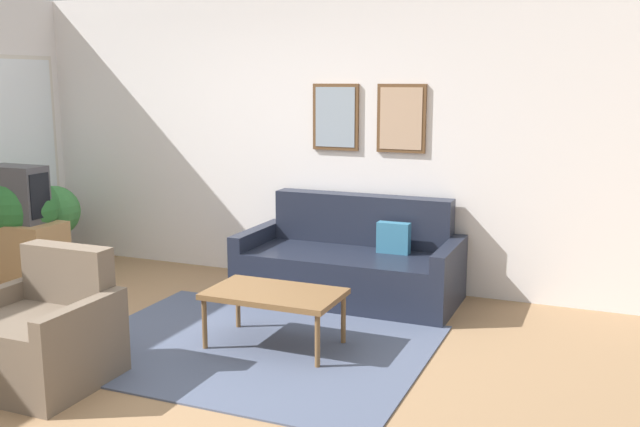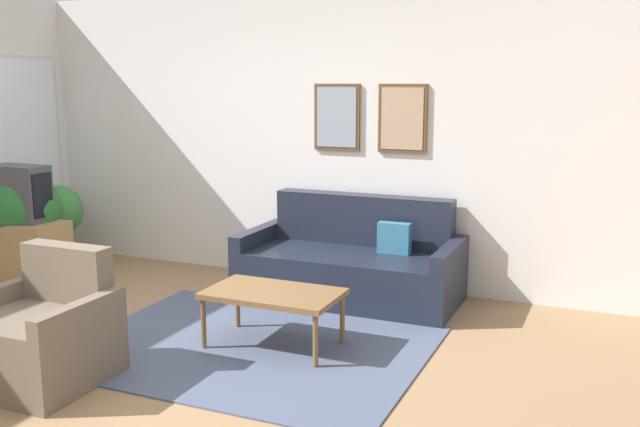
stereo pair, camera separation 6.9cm
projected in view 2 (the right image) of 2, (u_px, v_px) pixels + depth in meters
ground_plane at (121, 362)px, 4.83m from camera, size 16.00×16.00×0.00m
area_rug at (251, 347)px, 5.09m from camera, size 2.46×1.93×0.01m
wall_back at (281, 136)px, 6.79m from camera, size 8.00×0.09×2.70m
couch at (352, 265)px, 6.21m from camera, size 1.88×0.90×0.87m
coffee_table at (273, 296)px, 5.04m from camera, size 0.94×0.56×0.41m
tv_stand at (24, 253)px, 6.59m from camera, size 0.81×0.43×0.61m
tv at (19, 193)px, 6.48m from camera, size 0.56×0.28×0.52m
armchair at (41, 337)px, 4.50m from camera, size 0.81×0.76×0.83m
potted_plant_tall at (25, 211)px, 6.61m from camera, size 0.66×0.66×1.05m
potted_plant_by_window at (58, 214)px, 7.31m from camera, size 0.52×0.52×0.82m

